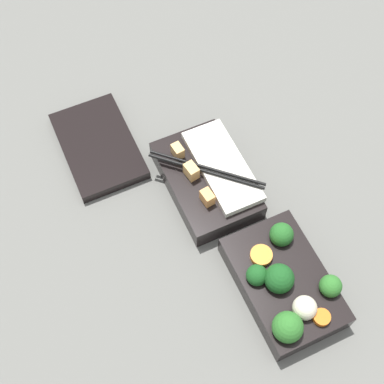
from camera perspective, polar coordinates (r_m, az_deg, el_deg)
name	(u,v)px	position (r m, az deg, el deg)	size (l,w,h in m)	color
ground_plane	(247,227)	(0.86, 5.94, -3.73)	(3.00, 3.00, 0.00)	slate
bento_tray_vegetable	(286,283)	(0.81, 10.02, -9.52)	(0.19, 0.12, 0.07)	black
bento_tray_rice	(208,178)	(0.88, 1.68, 1.46)	(0.19, 0.15, 0.06)	black
bento_lid	(98,146)	(0.94, -9.97, 4.89)	(0.19, 0.12, 0.02)	black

